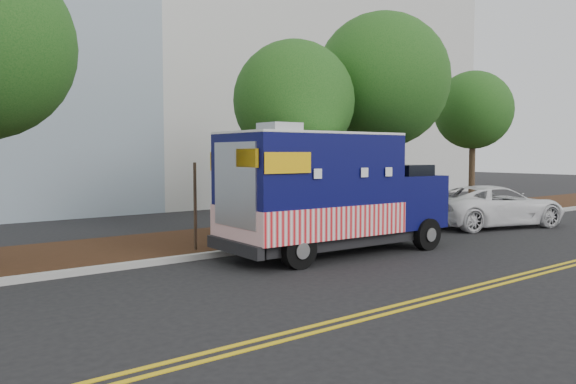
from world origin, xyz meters
TOP-DOWN VIEW (x-y plane):
  - ground at (0.00, 0.00)m, footprint 120.00×120.00m
  - curb at (0.00, 1.40)m, footprint 120.00×0.18m
  - mulch_strip at (0.00, 3.50)m, footprint 120.00×4.00m
  - centerline_near at (0.00, -4.45)m, footprint 120.00×0.10m
  - centerline_far at (0.00, -4.70)m, footprint 120.00×0.10m
  - tree_b at (1.91, 2.73)m, footprint 3.72×3.72m
  - tree_c at (5.82, 2.71)m, footprint 4.67×4.67m
  - tree_d at (12.09, 3.27)m, footprint 3.30×3.30m
  - sign_post at (-1.97, 1.92)m, footprint 0.06×0.06m
  - food_truck at (0.81, -0.03)m, footprint 6.49×2.69m
  - white_car at (9.25, 0.44)m, footprint 5.78×3.80m

SIDE VIEW (x-z plane):
  - ground at x=0.00m, z-range 0.00..0.00m
  - centerline_near at x=0.00m, z-range 0.00..0.01m
  - centerline_far at x=0.00m, z-range 0.00..0.01m
  - curb at x=0.00m, z-range 0.00..0.15m
  - mulch_strip at x=0.00m, z-range 0.00..0.15m
  - white_car at x=9.25m, z-range 0.00..1.48m
  - sign_post at x=-1.97m, z-range 0.00..2.40m
  - food_truck at x=0.81m, z-range -0.16..3.21m
  - tree_b at x=1.91m, z-range 1.17..7.26m
  - tree_d at x=12.09m, z-range 1.39..7.50m
  - tree_c at x=5.82m, z-range 1.40..8.90m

